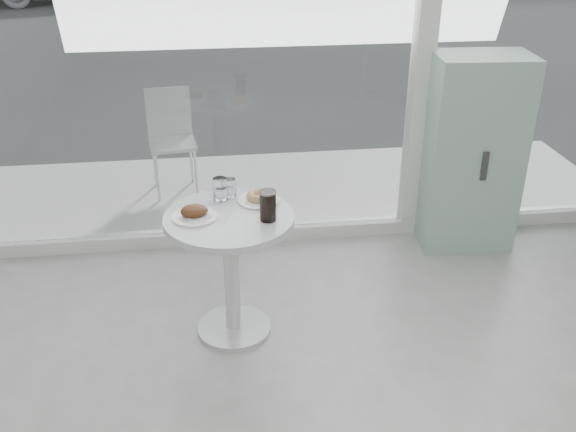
{
  "coord_description": "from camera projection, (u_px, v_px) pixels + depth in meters",
  "views": [
    {
      "loc": [
        -0.58,
        -1.23,
        2.37
      ],
      "look_at": [
        -0.2,
        1.7,
        0.85
      ],
      "focal_mm": 40.0,
      "sensor_mm": 36.0,
      "label": 1
    }
  ],
  "objects": [
    {
      "name": "water_tumbler_a",
      "position": [
        220.0,
        190.0,
        3.66
      ],
      "size": [
        0.08,
        0.08,
        0.13
      ],
      "color": "white",
      "rests_on": "main_table"
    },
    {
      "name": "plate_donut",
      "position": [
        259.0,
        198.0,
        3.66
      ],
      "size": [
        0.24,
        0.24,
        0.06
      ],
      "color": "white",
      "rests_on": "main_table"
    },
    {
      "name": "patio_chair",
      "position": [
        171.0,
        134.0,
        5.34
      ],
      "size": [
        0.42,
        0.42,
        0.86
      ],
      "rotation": [
        0.0,
        0.0,
        0.13
      ],
      "color": "silver",
      "rests_on": "patio_deck"
    },
    {
      "name": "plate_fritter",
      "position": [
        195.0,
        213.0,
        3.47
      ],
      "size": [
        0.25,
        0.25,
        0.07
      ],
      "color": "white",
      "rests_on": "main_table"
    },
    {
      "name": "cola_glass",
      "position": [
        268.0,
        206.0,
        3.42
      ],
      "size": [
        0.09,
        0.09,
        0.17
      ],
      "color": "white",
      "rests_on": "main_table"
    },
    {
      "name": "main_table",
      "position": [
        231.0,
        250.0,
        3.6
      ],
      "size": [
        0.72,
        0.72,
        0.77
      ],
      "color": "silver",
      "rests_on": "ground"
    },
    {
      "name": "water_tumbler_b",
      "position": [
        230.0,
        189.0,
        3.71
      ],
      "size": [
        0.07,
        0.07,
        0.11
      ],
      "color": "white",
      "rests_on": "main_table"
    },
    {
      "name": "storefront",
      "position": [
        304.0,
        2.0,
        4.11
      ],
      "size": [
        5.0,
        0.14,
        3.0
      ],
      "color": "silver",
      "rests_on": "ground"
    },
    {
      "name": "mint_cabinet",
      "position": [
        472.0,
        154.0,
        4.51
      ],
      "size": [
        0.68,
        0.48,
        1.4
      ],
      "rotation": [
        0.0,
        0.0,
        -0.08
      ],
      "color": "#84A997",
      "rests_on": "ground"
    },
    {
      "name": "patio_deck",
      "position": [
        280.0,
        190.0,
        5.58
      ],
      "size": [
        5.6,
        1.6,
        0.05
      ],
      "primitive_type": "cube",
      "color": "silver",
      "rests_on": "ground"
    }
  ]
}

